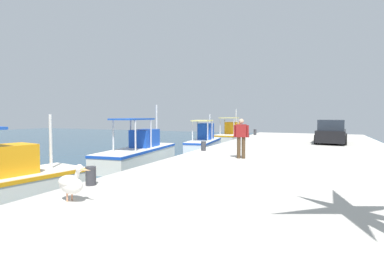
% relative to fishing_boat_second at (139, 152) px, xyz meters
% --- Properties ---
extents(quay_pier, '(36.00, 10.00, 0.80)m').
position_rel_fishing_boat_second_xyz_m(quay_pier, '(1.07, -7.93, -0.25)').
color(quay_pier, '#BCB7AD').
rests_on(quay_pier, ground).
extents(fishing_boat_second, '(6.60, 2.51, 3.30)m').
position_rel_fishing_boat_second_xyz_m(fishing_boat_second, '(0.00, 0.00, 0.00)').
color(fishing_boat_second, silver).
rests_on(fishing_boat_second, ground).
extents(fishing_boat_third, '(5.55, 2.35, 2.77)m').
position_rel_fishing_boat_second_xyz_m(fishing_boat_third, '(7.19, -0.99, 0.02)').
color(fishing_boat_third, white).
rests_on(fishing_boat_third, ground).
extents(fishing_boat_fourth, '(4.69, 2.33, 3.33)m').
position_rel_fishing_boat_second_xyz_m(fishing_boat_fourth, '(14.64, -0.92, 0.01)').
color(fishing_boat_fourth, silver).
rests_on(fishing_boat_fourth, ground).
extents(pelican, '(0.42, 0.96, 0.82)m').
position_rel_fishing_boat_second_xyz_m(pelican, '(-8.51, -4.03, 0.54)').
color(pelican, tan).
rests_on(pelican, quay_pier).
extents(fisherman_standing, '(0.33, 0.63, 1.71)m').
position_rel_fishing_boat_second_xyz_m(fisherman_standing, '(-0.92, -5.84, 1.10)').
color(fisherman_standing, '#4C3823').
rests_on(fisherman_standing, quay_pier).
extents(parked_car, '(4.23, 2.14, 1.57)m').
position_rel_fishing_boat_second_xyz_m(parked_car, '(8.39, -9.69, 0.86)').
color(parked_car, black).
rests_on(parked_car, quay_pier).
extents(mooring_bollard_nearest, '(0.27, 0.27, 0.49)m').
position_rel_fishing_boat_second_xyz_m(mooring_bollard_nearest, '(-7.22, -3.38, 0.39)').
color(mooring_bollard_nearest, '#333338').
rests_on(mooring_bollard_nearest, quay_pier).
extents(mooring_bollard_second, '(0.27, 0.27, 0.49)m').
position_rel_fishing_boat_second_xyz_m(mooring_bollard_second, '(0.94, -3.38, 0.39)').
color(mooring_bollard_second, '#333338').
rests_on(mooring_bollard_second, quay_pier).
extents(mooring_bollard_third, '(0.28, 0.28, 0.35)m').
position_rel_fishing_boat_second_xyz_m(mooring_bollard_third, '(11.32, -3.38, 0.32)').
color(mooring_bollard_third, '#333338').
rests_on(mooring_bollard_third, quay_pier).
extents(mooring_bollard_fourth, '(0.26, 0.26, 0.55)m').
position_rel_fishing_boat_second_xyz_m(mooring_bollard_fourth, '(14.43, -3.38, 0.42)').
color(mooring_bollard_fourth, '#333338').
rests_on(mooring_bollard_fourth, quay_pier).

